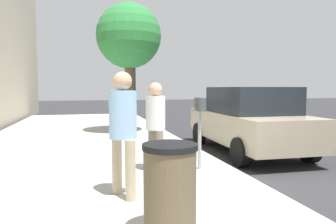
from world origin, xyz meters
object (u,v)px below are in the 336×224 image
(traffic_signal, at_px, (137,70))
(trash_bin, at_px, (170,191))
(parking_meter, at_px, (200,118))
(street_tree, at_px, (129,37))
(parked_sedan_near, at_px, (248,120))
(pedestrian_at_meter, at_px, (155,120))
(pedestrian_bystander, at_px, (123,123))

(traffic_signal, xyz_separation_m, trash_bin, (-10.81, 1.33, -1.92))
(parking_meter, bearing_deg, street_tree, 7.27)
(street_tree, relative_size, trash_bin, 4.51)
(traffic_signal, bearing_deg, trash_bin, 173.01)
(parking_meter, distance_m, trash_bin, 2.91)
(parking_meter, relative_size, parked_sedan_near, 0.32)
(street_tree, bearing_deg, parking_meter, -172.73)
(pedestrian_at_meter, height_order, parked_sedan_near, pedestrian_at_meter)
(pedestrian_at_meter, distance_m, pedestrian_bystander, 1.46)
(parking_meter, xyz_separation_m, traffic_signal, (8.26, -0.04, 1.41))
(trash_bin, bearing_deg, traffic_signal, -6.99)
(parking_meter, height_order, pedestrian_bystander, pedestrian_bystander)
(parking_meter, xyz_separation_m, pedestrian_at_meter, (0.05, 0.88, -0.03))
(pedestrian_at_meter, bearing_deg, street_tree, 77.72)
(traffic_signal, bearing_deg, pedestrian_at_meter, 173.65)
(pedestrian_bystander, bearing_deg, parking_meter, 13.50)
(street_tree, xyz_separation_m, trash_bin, (-7.88, 0.61, -2.87))
(pedestrian_at_meter, xyz_separation_m, pedestrian_bystander, (-1.25, 0.75, 0.10))
(parked_sedan_near, xyz_separation_m, trash_bin, (-4.36, 3.34, -0.24))
(pedestrian_bystander, bearing_deg, traffic_signal, 57.19)
(pedestrian_bystander, distance_m, street_tree, 6.97)
(pedestrian_at_meter, xyz_separation_m, trash_bin, (-2.61, 0.41, -0.48))
(traffic_signal, bearing_deg, parking_meter, 179.75)
(parking_meter, height_order, pedestrian_at_meter, pedestrian_at_meter)
(pedestrian_bystander, relative_size, parked_sedan_near, 0.41)
(pedestrian_bystander, relative_size, trash_bin, 1.81)
(parking_meter, xyz_separation_m, street_tree, (5.32, 0.68, 2.36))
(parking_meter, distance_m, pedestrian_bystander, 2.02)
(traffic_signal, bearing_deg, parked_sedan_near, -162.65)
(parking_meter, height_order, street_tree, street_tree)
(trash_bin, bearing_deg, street_tree, -4.43)
(pedestrian_at_meter, bearing_deg, traffic_signal, 73.51)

